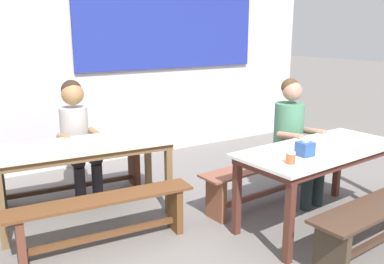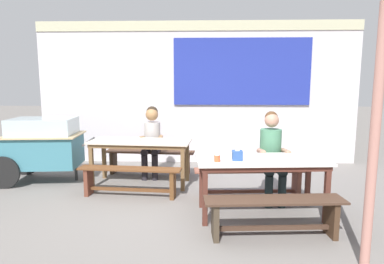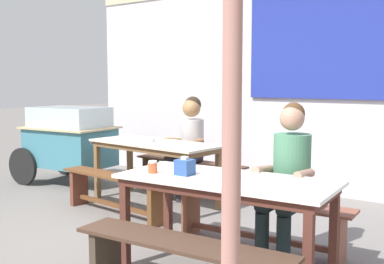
# 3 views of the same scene
# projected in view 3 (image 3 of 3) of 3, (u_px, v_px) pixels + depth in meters

# --- Properties ---
(ground_plane) EXTENTS (40.00, 40.00, 0.00)m
(ground_plane) POSITION_uv_depth(u_px,v_px,m) (151.00, 245.00, 4.20)
(ground_plane) COLOR slate
(backdrop_wall) EXTENTS (6.63, 0.23, 2.93)m
(backdrop_wall) POSITION_uv_depth(u_px,v_px,m) (289.00, 75.00, 6.24)
(backdrop_wall) COLOR silver
(backdrop_wall) RESTS_ON ground_plane
(dining_table_far) EXTENTS (1.69, 0.79, 0.74)m
(dining_table_far) POSITION_uv_depth(u_px,v_px,m) (155.00, 149.00, 5.55)
(dining_table_far) COLOR beige
(dining_table_far) RESTS_ON ground_plane
(dining_table_near) EXTENTS (1.67, 0.83, 0.74)m
(dining_table_near) POSITION_uv_depth(u_px,v_px,m) (226.00, 188.00, 3.51)
(dining_table_near) COLOR silver
(dining_table_near) RESTS_ON ground_plane
(bench_far_back) EXTENTS (1.66, 0.43, 0.44)m
(bench_far_back) POSITION_uv_depth(u_px,v_px,m) (189.00, 172.00, 6.06)
(bench_far_back) COLOR #452D1E
(bench_far_back) RESTS_ON ground_plane
(bench_far_front) EXTENTS (1.55, 0.38, 0.44)m
(bench_far_front) POSITION_uv_depth(u_px,v_px,m) (115.00, 189.00, 5.12)
(bench_far_front) COLOR brown
(bench_far_front) RESTS_ON ground_plane
(bench_near_back) EXTENTS (1.64, 0.41, 0.44)m
(bench_near_back) POSITION_uv_depth(u_px,v_px,m) (259.00, 217.00, 4.07)
(bench_near_back) COLOR brown
(bench_near_back) RESTS_ON ground_plane
(bench_near_front) EXTENTS (1.55, 0.43, 0.44)m
(bench_near_front) POSITION_uv_depth(u_px,v_px,m) (181.00, 263.00, 3.02)
(bench_near_front) COLOR #442E22
(bench_near_front) RESTS_ON ground_plane
(food_cart) EXTENTS (1.61, 0.98, 1.09)m
(food_cart) POSITION_uv_depth(u_px,v_px,m) (69.00, 138.00, 6.65)
(food_cart) COLOR teal
(food_cart) RESTS_ON ground_plane
(person_right_near_table) EXTENTS (0.43, 0.57, 1.28)m
(person_right_near_table) POSITION_uv_depth(u_px,v_px,m) (288.00, 172.00, 3.82)
(person_right_near_table) COLOR #1C282B
(person_right_near_table) RESTS_ON ground_plane
(person_center_facing) EXTENTS (0.40, 0.58, 1.26)m
(person_center_facing) POSITION_uv_depth(u_px,v_px,m) (189.00, 139.00, 5.91)
(person_center_facing) COLOR #242127
(person_center_facing) RESTS_ON ground_plane
(tissue_box) EXTENTS (0.12, 0.12, 0.14)m
(tissue_box) POSITION_uv_depth(u_px,v_px,m) (185.00, 167.00, 3.60)
(tissue_box) COLOR #2C4E91
(tissue_box) RESTS_ON dining_table_near
(condiment_jar) EXTENTS (0.08, 0.08, 0.10)m
(condiment_jar) POSITION_uv_depth(u_px,v_px,m) (153.00, 167.00, 3.67)
(condiment_jar) COLOR #DF542F
(condiment_jar) RESTS_ON dining_table_near
(soup_bowl) EXTENTS (0.18, 0.18, 0.05)m
(soup_bowl) POSITION_uv_depth(u_px,v_px,m) (147.00, 140.00, 5.56)
(soup_bowl) COLOR silver
(soup_bowl) RESTS_ON dining_table_far
(wooden_support_post) EXTENTS (0.09, 0.09, 2.35)m
(wooden_support_post) POSITION_uv_depth(u_px,v_px,m) (232.00, 146.00, 2.04)
(wooden_support_post) COLOR tan
(wooden_support_post) RESTS_ON ground_plane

